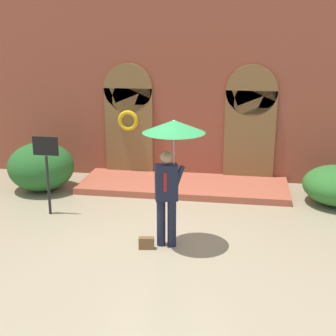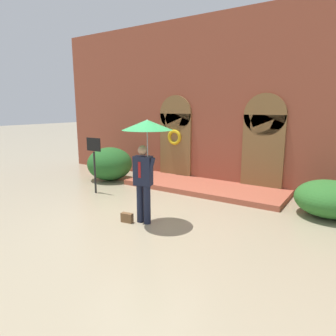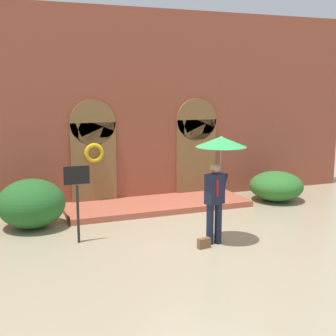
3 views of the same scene
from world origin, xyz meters
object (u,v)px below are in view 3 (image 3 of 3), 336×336
object	(u,v)px
person_with_umbrella	(219,157)
handbag	(204,243)
shrub_left	(31,204)
sign_post	(77,191)
shrub_right	(276,186)

from	to	relation	value
person_with_umbrella	handbag	distance (m)	1.87
shrub_left	handbag	bearing A→B (deg)	-41.19
sign_post	shrub_left	size ratio (longest dim) A/B	1.06
person_with_umbrella	sign_post	bearing A→B (deg)	158.38
shrub_left	shrub_right	distance (m)	7.13
person_with_umbrella	shrub_left	xyz separation A→B (m)	(-3.71, 2.66, -1.31)
person_with_umbrella	sign_post	distance (m)	3.17
shrub_right	sign_post	bearing A→B (deg)	-164.96
sign_post	shrub_left	bearing A→B (deg)	119.03
handbag	sign_post	distance (m)	2.96
person_with_umbrella	handbag	bearing A→B (deg)	-155.35
handbag	shrub_left	distance (m)	4.38
person_with_umbrella	sign_post	world-z (taller)	person_with_umbrella
person_with_umbrella	shrub_right	bearing A→B (deg)	39.52
shrub_left	sign_post	bearing A→B (deg)	-60.97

